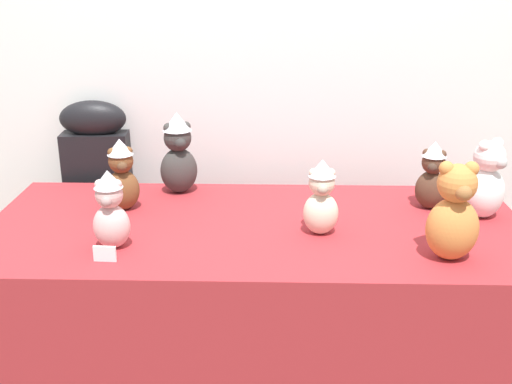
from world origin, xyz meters
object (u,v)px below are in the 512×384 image
teddy_bear_blush (110,210)px  teddy_bear_ginger (454,215)px  teddy_bear_snow (487,181)px  teddy_bear_chestnut (122,175)px  teddy_bear_charcoal (178,154)px  instrument_case (102,218)px  display_table (256,318)px  teddy_bear_cream (321,198)px  teddy_bear_cocoa (432,176)px

teddy_bear_blush → teddy_bear_ginger: size_ratio=0.83×
teddy_bear_snow → teddy_bear_blush: size_ratio=1.11×
teddy_bear_snow → teddy_bear_chestnut: (-1.30, 0.04, -0.00)m
teddy_bear_charcoal → teddy_bear_blush: 0.54m
instrument_case → teddy_bear_chestnut: instrument_case is taller
display_table → teddy_bear_blush: bearing=-156.3°
teddy_bear_cream → teddy_bear_ginger: (0.38, -0.18, 0.02)m
display_table → teddy_bear_ginger: teddy_bear_ginger is taller
teddy_bear_snow → teddy_bear_cocoa: teddy_bear_snow is taller
display_table → teddy_bear_chestnut: teddy_bear_chestnut is taller
teddy_bear_charcoal → teddy_bear_cocoa: size_ratio=1.26×
instrument_case → teddy_bear_cocoa: (1.34, -0.38, 0.34)m
instrument_case → teddy_bear_charcoal: 0.58m
teddy_bear_cocoa → teddy_bear_cream: bearing=-130.8°
instrument_case → teddy_bear_chestnut: bearing=-66.4°
teddy_bear_charcoal → teddy_bear_cocoa: (0.95, -0.15, -0.03)m
teddy_bear_chestnut → teddy_bear_cocoa: teddy_bear_chestnut is taller
teddy_bear_chestnut → teddy_bear_cocoa: bearing=-16.8°
teddy_bear_blush → teddy_bear_charcoal: bearing=73.9°
teddy_bear_cream → teddy_bear_ginger: size_ratio=0.83×
display_table → teddy_bear_chestnut: bearing=164.9°
teddy_bear_charcoal → teddy_bear_chestnut: (-0.18, -0.19, -0.03)m
display_table → teddy_bear_chestnut: (-0.49, 0.13, 0.51)m
teddy_bear_charcoal → teddy_bear_ginger: size_ratio=1.03×
teddy_bear_ginger → teddy_bear_cream: bearing=149.4°
instrument_case → teddy_bear_cream: size_ratio=4.13×
teddy_bear_ginger → teddy_bear_chestnut: size_ratio=1.17×
display_table → teddy_bear_cream: teddy_bear_cream is taller
display_table → teddy_bear_chestnut: 0.72m
teddy_bear_ginger → teddy_bear_chestnut: (-1.09, 0.38, -0.01)m
display_table → instrument_case: size_ratio=1.75×
display_table → teddy_bear_cocoa: (0.64, 0.17, 0.50)m
teddy_bear_cocoa → teddy_bear_snow: bearing=-6.7°
instrument_case → teddy_bear_blush: bearing=-74.7°
teddy_bear_snow → teddy_bear_chestnut: teddy_bear_snow is taller
display_table → teddy_bear_cream: (0.22, -0.07, 0.50)m
instrument_case → teddy_bear_snow: instrument_case is taller
teddy_bear_snow → teddy_bear_chestnut: size_ratio=1.07×
teddy_bear_chestnut → teddy_bear_cocoa: (1.13, 0.04, -0.01)m
display_table → teddy_bear_blush: teddy_bear_blush is taller
display_table → teddy_bear_cocoa: bearing=15.3°
teddy_bear_ginger → instrument_case: bearing=143.1°
teddy_bear_snow → teddy_bear_blush: bearing=158.7°
instrument_case → teddy_bear_snow: size_ratio=3.72×
display_table → teddy_bear_cream: size_ratio=7.24×
display_table → teddy_bear_blush: 0.70m
display_table → teddy_bear_ginger: (0.60, -0.25, 0.52)m
teddy_bear_snow → teddy_bear_charcoal: size_ratio=0.90×
instrument_case → teddy_bear_cream: instrument_case is taller
teddy_bear_blush → teddy_bear_cream: size_ratio=1.00×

